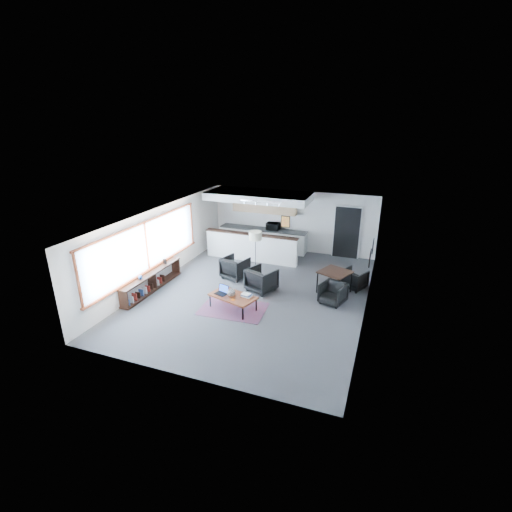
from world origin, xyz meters
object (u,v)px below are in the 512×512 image
(book_stack, at_px, (246,295))
(floor_lamp, at_px, (255,237))
(armchair_left, at_px, (235,267))
(dining_chair_far, at_px, (354,280))
(dining_chair_near, at_px, (333,294))
(dining_table, at_px, (335,273))
(ceramic_pot, at_px, (231,292))
(armchair_right, at_px, (262,278))
(laptop, at_px, (222,291))
(microwave, at_px, (273,226))
(coffee_table, at_px, (233,297))

(book_stack, bearing_deg, floor_lamp, 104.98)
(armchair_left, xyz_separation_m, dining_chair_far, (4.12, 0.58, -0.11))
(book_stack, distance_m, armchair_left, 2.45)
(book_stack, xyz_separation_m, armchair_left, (-1.27, 2.09, -0.07))
(floor_lamp, distance_m, dining_chair_near, 3.53)
(floor_lamp, bearing_deg, dining_table, -11.27)
(ceramic_pot, bearing_deg, armchair_right, 75.67)
(armchair_right, height_order, dining_table, armchair_right)
(laptop, xyz_separation_m, armchair_left, (-0.52, 2.15, -0.10))
(dining_chair_near, relative_size, dining_chair_far, 1.00)
(armchair_left, bearing_deg, book_stack, 136.27)
(dining_chair_near, bearing_deg, ceramic_pot, -134.17)
(ceramic_pot, xyz_separation_m, microwave, (-0.48, 5.48, 0.54))
(book_stack, height_order, dining_table, dining_table)
(armchair_right, distance_m, dining_chair_far, 3.13)
(armchair_right, xyz_separation_m, microwave, (-0.88, 3.91, 0.68))
(coffee_table, distance_m, book_stack, 0.42)
(laptop, height_order, book_stack, laptop)
(book_stack, bearing_deg, laptop, -175.28)
(book_stack, distance_m, microwave, 5.44)
(laptop, height_order, armchair_right, armchair_right)
(coffee_table, relative_size, dining_table, 1.32)
(coffee_table, distance_m, microwave, 5.49)
(book_stack, bearing_deg, armchair_right, 91.02)
(laptop, bearing_deg, book_stack, 21.28)
(laptop, height_order, dining_table, dining_table)
(floor_lamp, height_order, dining_table, floor_lamp)
(laptop, height_order, ceramic_pot, laptop)
(armchair_left, height_order, microwave, microwave)
(microwave, bearing_deg, book_stack, -79.67)
(coffee_table, relative_size, armchair_left, 1.81)
(laptop, bearing_deg, dining_chair_far, 53.75)
(laptop, bearing_deg, ceramic_pot, 1.77)
(ceramic_pot, xyz_separation_m, dining_chair_near, (2.78, 1.50, -0.27))
(armchair_right, relative_size, dining_chair_near, 1.40)
(ceramic_pot, relative_size, microwave, 0.45)
(ceramic_pot, height_order, armchair_right, armchair_right)
(dining_table, bearing_deg, coffee_table, -140.52)
(ceramic_pot, height_order, dining_table, dining_table)
(armchair_left, bearing_deg, dining_chair_near, -176.60)
(ceramic_pot, xyz_separation_m, dining_table, (2.69, 2.25, 0.11))
(laptop, xyz_separation_m, dining_chair_near, (3.11, 1.41, -0.22))
(laptop, relative_size, dining_chair_far, 0.68)
(dining_table, bearing_deg, dining_chair_near, -83.47)
(ceramic_pot, height_order, dining_chair_near, ceramic_pot)
(armchair_right, bearing_deg, dining_chair_far, -134.47)
(book_stack, bearing_deg, coffee_table, -166.80)
(dining_chair_near, bearing_deg, microwave, 146.75)
(book_stack, xyz_separation_m, dining_chair_near, (2.35, 1.35, -0.18))
(ceramic_pot, height_order, floor_lamp, floor_lamp)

